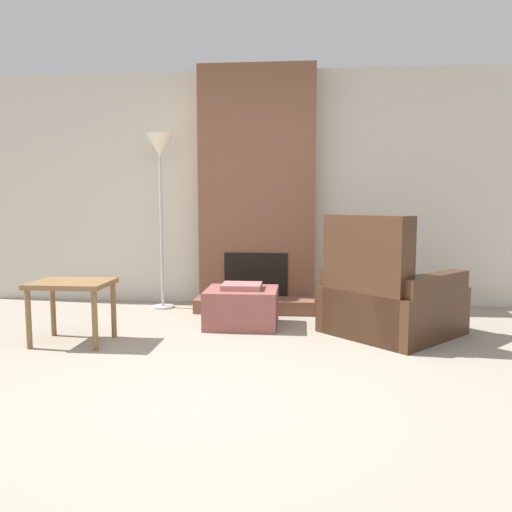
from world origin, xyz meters
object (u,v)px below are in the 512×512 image
object	(u,v)px
ottoman	(242,307)
side_table	(72,291)
floor_lamp_left	(160,160)
armchair	(386,301)

from	to	relation	value
ottoman	side_table	size ratio (longest dim) A/B	1.06
ottoman	floor_lamp_left	bearing A→B (deg)	142.35
armchair	floor_lamp_left	size ratio (longest dim) A/B	0.72
armchair	floor_lamp_left	bearing A→B (deg)	21.88
armchair	side_table	distance (m)	2.66
armchair	side_table	size ratio (longest dim) A/B	2.17
side_table	floor_lamp_left	distance (m)	1.88
ottoman	armchair	xyz separation A→B (m)	(1.29, -0.19, 0.11)
floor_lamp_left	armchair	bearing A→B (deg)	-22.41
armchair	floor_lamp_left	xyz separation A→B (m)	(-2.25, 0.93, 1.31)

